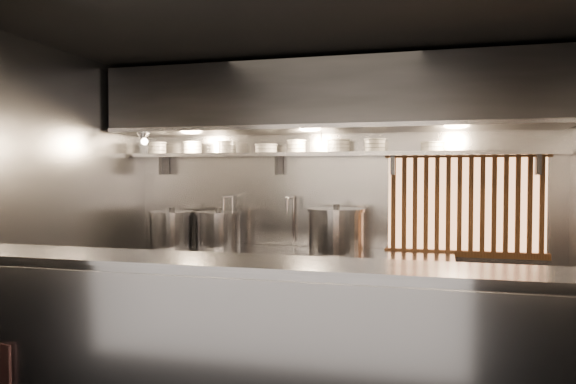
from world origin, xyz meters
The scene contains 24 objects.
floor centered at (0.00, 0.00, 0.00)m, with size 4.50×4.50×0.00m, color black.
ceiling centered at (0.00, 0.00, 2.80)m, with size 4.50×4.50×0.00m, color black.
wall_back centered at (0.00, 1.50, 1.40)m, with size 4.50×4.50×0.00m, color gray.
wall_left centered at (-2.25, 0.00, 1.40)m, with size 3.00×3.00×0.00m, color gray.
serving_counter centered at (0.00, -0.96, 0.57)m, with size 4.50×0.56×1.13m.
cooking_bench centered at (-0.30, 1.13, 0.45)m, with size 3.00×0.70×0.90m, color #939398.
bowl_shelf centered at (0.00, 1.32, 1.88)m, with size 4.40×0.34×0.04m, color #939398.
exhaust_hood centered at (0.00, 1.10, 2.42)m, with size 4.40×0.81×0.65m.
wood_screen centered at (1.30, 1.45, 1.38)m, with size 1.56×0.09×1.04m.
faucet_left centered at (-1.15, 1.37, 1.31)m, with size 0.04×0.30×0.50m.
faucet_right centered at (-0.45, 1.37, 1.31)m, with size 0.04×0.30×0.50m.
heat_lamp centered at (-1.90, 0.85, 2.07)m, with size 0.25×0.35×0.20m.
pendant_bulb centered at (-0.10, 1.20, 1.96)m, with size 0.09×0.09×0.19m.
stock_pot_left centered at (-1.70, 1.10, 1.09)m, with size 0.49×0.49×0.42m.
stock_pot_mid centered at (-1.20, 1.17, 1.09)m, with size 0.51×0.51×0.42m.
stock_pot_right centered at (0.08, 1.11, 1.12)m, with size 0.64×0.64×0.48m.
bowl_stack_0 centered at (-1.99, 1.32, 1.97)m, with size 0.21×0.21×0.13m.
bowl_stack_1 centered at (-1.56, 1.32, 1.97)m, with size 0.21×0.21×0.13m.
bowl_stack_2 centered at (-1.15, 1.32, 1.97)m, with size 0.21×0.21×0.13m.
bowl_stack_3 centered at (-0.72, 1.32, 1.95)m, with size 0.25×0.25×0.09m.
bowl_stack_4 centered at (-0.39, 1.32, 1.97)m, with size 0.20×0.20×0.13m.
bowl_stack_5 centered at (0.06, 1.32, 1.97)m, with size 0.25×0.25×0.13m.
bowl_stack_6 centered at (0.43, 1.32, 1.97)m, with size 0.22×0.22×0.13m.
bowl_stack_7 centered at (0.99, 1.32, 1.95)m, with size 0.23×0.23×0.09m.
Camera 1 is at (1.07, -4.34, 1.69)m, focal length 35.00 mm.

